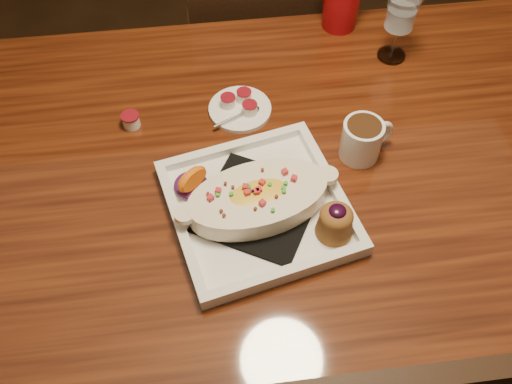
{
  "coord_description": "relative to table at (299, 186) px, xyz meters",
  "views": [
    {
      "loc": [
        -0.18,
        -0.71,
        1.63
      ],
      "look_at": [
        -0.1,
        -0.09,
        0.77
      ],
      "focal_mm": 40.0,
      "sensor_mm": 36.0,
      "label": 1
    }
  ],
  "objects": [
    {
      "name": "goblet",
      "position": [
        0.26,
        0.27,
        0.21
      ],
      "size": [
        0.08,
        0.08,
        0.16
      ],
      "color": "silver",
      "rests_on": "table"
    },
    {
      "name": "coffee_mug",
      "position": [
        0.12,
        -0.01,
        0.14
      ],
      "size": [
        0.11,
        0.08,
        0.08
      ],
      "rotation": [
        0.0,
        0.0,
        0.32
      ],
      "color": "white",
      "rests_on": "table"
    },
    {
      "name": "table",
      "position": [
        0.0,
        0.0,
        0.0
      ],
      "size": [
        1.5,
        0.9,
        0.75
      ],
      "color": "maroon",
      "rests_on": "floor"
    },
    {
      "name": "saucer",
      "position": [
        -0.11,
        0.14,
        0.11
      ],
      "size": [
        0.13,
        0.13,
        0.09
      ],
      "color": "white",
      "rests_on": "table"
    },
    {
      "name": "floor",
      "position": [
        0.0,
        0.0,
        -0.65
      ],
      "size": [
        7.0,
        7.0,
        0.0
      ],
      "primitive_type": "plane",
      "color": "black",
      "rests_on": "ground"
    },
    {
      "name": "plate",
      "position": [
        -0.1,
        -0.12,
        0.13
      ],
      "size": [
        0.37,
        0.37,
        0.08
      ],
      "rotation": [
        0.0,
        0.0,
        0.22
      ],
      "color": "white",
      "rests_on": "table"
    },
    {
      "name": "creamer_loose",
      "position": [
        -0.34,
        0.13,
        0.11
      ],
      "size": [
        0.04,
        0.04,
        0.03
      ],
      "color": "white",
      "rests_on": "table"
    },
    {
      "name": "chair_far",
      "position": [
        -0.0,
        0.63,
        -0.15
      ],
      "size": [
        0.42,
        0.42,
        0.93
      ],
      "rotation": [
        0.0,
        0.0,
        3.14
      ],
      "color": "black",
      "rests_on": "floor"
    }
  ]
}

